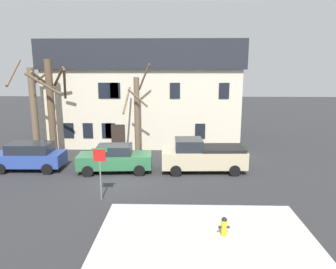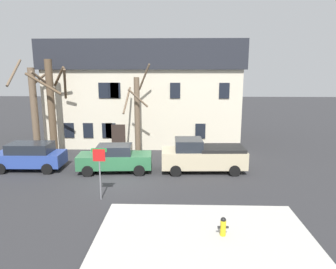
{
  "view_description": "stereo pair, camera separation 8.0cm",
  "coord_description": "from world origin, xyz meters",
  "views": [
    {
      "loc": [
        3.18,
        -16.89,
        6.32
      ],
      "look_at": [
        2.62,
        3.39,
        2.11
      ],
      "focal_mm": 33.01,
      "sensor_mm": 36.0,
      "label": 1
    },
    {
      "loc": [
        3.26,
        -16.89,
        6.32
      ],
      "look_at": [
        2.62,
        3.39,
        2.11
      ],
      "focal_mm": 33.01,
      "sensor_mm": 36.0,
      "label": 2
    }
  ],
  "objects": [
    {
      "name": "tree_bare_far",
      "position": [
        0.26,
        5.64,
        3.16
      ],
      "size": [
        2.04,
        1.95,
        6.82
      ],
      "color": "brown",
      "rests_on": "ground_plane"
    },
    {
      "name": "tree_bare_near",
      "position": [
        -7.53,
        5.86,
        3.6
      ],
      "size": [
        2.96,
        2.74,
        7.18
      ],
      "color": "brown",
      "rests_on": "ground_plane"
    },
    {
      "name": "car_green_sedan",
      "position": [
        -0.69,
        1.77,
        0.87
      ],
      "size": [
        4.71,
        2.2,
        1.75
      ],
      "color": "#2D6B42",
      "rests_on": "ground_plane"
    },
    {
      "name": "tree_bare_mid",
      "position": [
        -6.03,
        5.57,
        3.8
      ],
      "size": [
        2.66,
        2.78,
        7.13
      ],
      "color": "brown",
      "rests_on": "ground_plane"
    },
    {
      "name": "sidewalk_slab",
      "position": [
        4.31,
        -6.77,
        0.06
      ],
      "size": [
        8.3,
        6.92,
        0.12
      ],
      "primitive_type": "cube",
      "color": "#B7B5AD",
      "rests_on": "ground_plane"
    },
    {
      "name": "building_main",
      "position": [
        0.35,
        11.56,
        4.42
      ],
      "size": [
        16.38,
        9.0,
        8.69
      ],
      "color": "beige",
      "rests_on": "ground_plane"
    },
    {
      "name": "pickup_truck_beige",
      "position": [
        4.87,
        2.14,
        1.01
      ],
      "size": [
        5.36,
        2.47,
        2.1
      ],
      "color": "#C6B793",
      "rests_on": "ground_plane"
    },
    {
      "name": "street_sign_pole",
      "position": [
        -0.55,
        -2.55,
        1.85
      ],
      "size": [
        0.76,
        0.07,
        2.63
      ],
      "color": "slate",
      "rests_on": "ground_plane"
    },
    {
      "name": "car_blue_wagon",
      "position": [
        -6.27,
        2.06,
        0.92
      ],
      "size": [
        4.33,
        2.14,
        1.77
      ],
      "color": "#2D4799",
      "rests_on": "ground_plane"
    },
    {
      "name": "fire_hydrant",
      "position": [
        5.02,
        -6.02,
        0.51
      ],
      "size": [
        0.42,
        0.22,
        0.74
      ],
      "color": "gold",
      "rests_on": "sidewalk_slab"
    },
    {
      "name": "ground_plane",
      "position": [
        0.0,
        0.0,
        0.0
      ],
      "size": [
        120.0,
        120.0,
        0.0
      ],
      "primitive_type": "plane",
      "color": "#2D2D30"
    }
  ]
}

